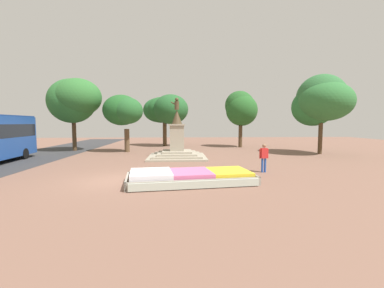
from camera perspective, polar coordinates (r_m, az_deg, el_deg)
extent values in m
plane|color=brown|center=(14.11, -16.48, -7.78)|extent=(79.57, 79.57, 0.00)
cube|color=#38281C|center=(13.06, -0.29, -7.72)|extent=(6.42, 3.25, 0.38)
cube|color=gray|center=(11.84, 0.85, -8.93)|extent=(6.30, 0.96, 0.42)
cube|color=gray|center=(14.28, -1.22, -6.56)|extent=(6.30, 0.96, 0.42)
cube|color=gray|center=(12.87, -14.23, -7.96)|extent=(0.46, 2.63, 0.42)
cube|color=gray|center=(13.96, 12.53, -6.94)|extent=(0.46, 2.63, 0.42)
cube|color=white|center=(12.79, -9.11, -6.59)|extent=(2.27, 2.49, 0.26)
cube|color=#D86699|center=(13.00, -0.29, -6.45)|extent=(2.27, 2.49, 0.21)
cube|color=yellow|center=(13.50, 8.07, -6.13)|extent=(2.27, 2.49, 0.19)
cube|color=#B2BCAD|center=(11.79, 0.90, -8.99)|extent=(6.00, 1.01, 0.35)
cube|color=#9F9581|center=(22.14, -3.35, -2.89)|extent=(4.88, 4.88, 0.16)
cube|color=#9E9480|center=(22.12, -3.35, -2.48)|extent=(4.09, 4.09, 0.16)
cube|color=#9F9580|center=(22.10, -3.35, -2.08)|extent=(3.29, 3.29, 0.16)
cube|color=#9F9480|center=(22.08, -3.35, -1.67)|extent=(2.49, 2.49, 0.16)
cube|color=#9E937F|center=(21.98, -3.37, 1.32)|extent=(1.19, 1.19, 2.16)
cube|color=#9E937F|center=(21.94, -3.38, 4.29)|extent=(1.40, 1.40, 0.12)
cone|color=#473823|center=(21.95, -3.39, 6.03)|extent=(0.89, 0.89, 1.21)
cylinder|color=#473823|center=(21.99, -3.40, 8.54)|extent=(0.38, 0.38, 0.71)
sphere|color=#473823|center=(22.03, -3.41, 9.85)|extent=(0.31, 0.31, 0.31)
cylinder|color=#473823|center=(22.11, -3.96, 8.88)|extent=(0.60, 0.37, 0.42)
cylinder|color=black|center=(25.46, -33.19, -1.82)|extent=(0.35, 0.92, 0.90)
cylinder|color=#264CA5|center=(16.21, 15.34, -4.58)|extent=(0.13, 0.13, 0.87)
cylinder|color=#264CA5|center=(16.28, 15.93, -4.55)|extent=(0.13, 0.13, 0.87)
cube|color=red|center=(16.15, 15.69, -1.96)|extent=(0.40, 0.25, 0.62)
cylinder|color=red|center=(16.05, 14.91, -2.09)|extent=(0.09, 0.09, 0.59)
cylinder|color=red|center=(16.25, 16.47, -2.05)|extent=(0.09, 0.09, 0.59)
sphere|color=#8C664C|center=(16.10, 15.73, -0.37)|extent=(0.22, 0.22, 0.22)
cylinder|color=#4C3823|center=(32.19, 10.70, 1.67)|extent=(0.46, 0.46, 2.68)
ellipsoid|color=#265C25|center=(32.44, 10.99, 7.38)|extent=(3.85, 3.93, 3.84)
ellipsoid|color=#265B26|center=(32.79, 10.52, 8.43)|extent=(3.60, 3.44, 3.57)
cylinder|color=brown|center=(27.37, -14.25, 0.77)|extent=(0.51, 0.51, 2.38)
ellipsoid|color=#255C2A|center=(26.96, -14.12, 7.18)|extent=(3.09, 2.97, 2.67)
ellipsoid|color=#225A25|center=(27.52, -15.44, 7.28)|extent=(3.75, 3.39, 3.12)
cylinder|color=#4C3823|center=(33.65, -6.07, 2.42)|extent=(0.50, 0.50, 3.35)
ellipsoid|color=#225928|center=(34.10, -6.91, 7.51)|extent=(3.87, 3.91, 3.34)
ellipsoid|color=#24582A|center=(33.11, -4.75, 7.68)|extent=(4.47, 4.75, 3.78)
ellipsoid|color=#235F2B|center=(34.38, -7.49, 7.47)|extent=(3.97, 3.40, 3.18)
cylinder|color=#4C3823|center=(30.37, -24.69, 1.77)|extent=(0.42, 0.42, 3.34)
ellipsoid|color=#2C6A2F|center=(30.18, -25.16, 8.65)|extent=(4.96, 4.30, 4.63)
ellipsoid|color=#2F6B30|center=(30.67, -23.78, 9.60)|extent=(3.90, 3.87, 3.21)
ellipsoid|color=#2F6B30|center=(29.71, -24.07, 9.46)|extent=(4.86, 4.36, 3.91)
cylinder|color=#4C3823|center=(27.73, 26.60, 1.12)|extent=(0.39, 0.39, 3.01)
ellipsoid|color=#2F6C34|center=(27.40, 27.60, 8.42)|extent=(4.88, 5.02, 3.68)
ellipsoid|color=#2F6836|center=(28.11, 26.80, 9.13)|extent=(4.56, 4.87, 4.50)
ellipsoid|color=#2A6D33|center=(28.27, 25.28, 7.42)|extent=(4.08, 3.84, 3.71)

